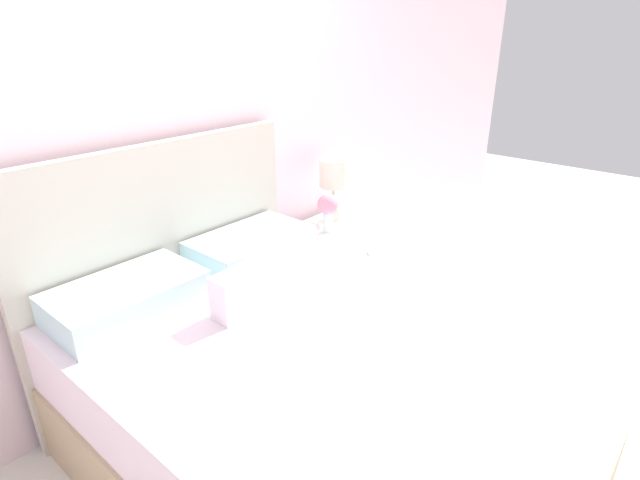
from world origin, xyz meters
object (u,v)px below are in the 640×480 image
nightstand (339,268)px  table_lamp (334,178)px  bed (304,396)px  flower_vase (328,208)px

nightstand → table_lamp: (0.06, 0.10, 0.58)m
bed → table_lamp: (1.15, 0.78, 0.53)m
nightstand → table_lamp: bearing=58.6°
nightstand → table_lamp: table_lamp is taller
bed → flower_vase: bed is taller
bed → nightstand: bearing=32.1°
nightstand → table_lamp: size_ratio=1.53×
bed → table_lamp: bearing=34.2°
table_lamp → bed: bearing=-145.8°
bed → flower_vase: size_ratio=8.39×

